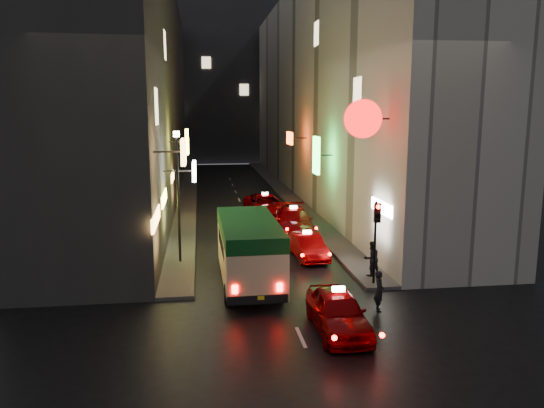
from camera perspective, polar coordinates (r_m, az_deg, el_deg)
name	(u,v)px	position (r m, az deg, el deg)	size (l,w,h in m)	color
ground	(330,403)	(14.47, 6.31, -20.54)	(120.00, 120.00, 0.00)	black
building_left	(139,90)	(46.33, -14.08, 11.85)	(7.64, 52.24, 18.00)	#33312E
building_right	(327,90)	(47.41, 5.97, 12.05)	(8.00, 52.00, 18.00)	beige
building_far	(220,84)	(78.20, -5.59, 12.75)	(30.00, 10.00, 22.00)	#303035
sidewalk_left	(188,195)	(46.64, -9.03, 1.01)	(1.50, 52.00, 0.15)	#4D4A47
sidewalk_right	(284,193)	(47.21, 1.34, 1.24)	(1.50, 52.00, 0.15)	#4D4A47
minibus	(249,245)	(22.26, -2.51, -4.40)	(2.38, 6.59, 2.83)	beige
taxi_near	(338,308)	(18.20, 7.11, -11.06)	(2.10, 5.11, 1.79)	#7F0002
taxi_second	(307,244)	(26.65, 3.79, -4.31)	(2.30, 4.76, 1.64)	#7F0002
taxi_third	(293,219)	(31.56, 2.32, -1.67)	(2.70, 5.90, 2.00)	#7F0002
taxi_far	(265,203)	(37.41, -0.75, 0.09)	(2.63, 5.47, 1.86)	#7F0002
pedestrian_crossing	(379,288)	(20.17, 11.45, -8.87)	(0.57, 0.37, 1.73)	black
pedestrian_sidewalk	(372,256)	(23.73, 10.66, -5.53)	(0.66, 0.41, 1.76)	black
traffic_light	(377,225)	(22.23, 11.18, -2.22)	(0.26, 0.43, 3.50)	black
lamp_post	(178,188)	(25.34, -10.07, 1.71)	(0.28, 0.28, 6.22)	black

